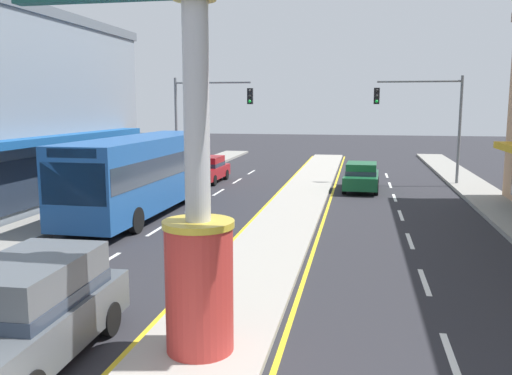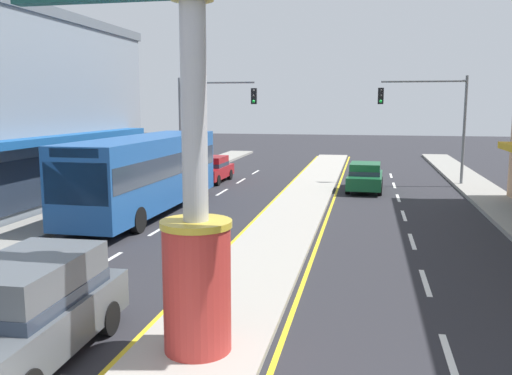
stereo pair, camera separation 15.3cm
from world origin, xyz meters
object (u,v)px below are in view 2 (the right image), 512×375
traffic_light_left_side (208,111)px  district_sign (194,126)px  bus_far_right_lane (146,170)px  traffic_light_right_side (432,111)px  sedan_near_left_lane (211,169)px  sedan_near_right_lane (365,177)px  suv_mid_left_lane (28,310)px

traffic_light_left_side → district_sign: bearing=-73.9°
bus_far_right_lane → traffic_light_right_side: bearing=40.2°
traffic_light_right_side → bus_far_right_lane: size_ratio=0.55×
traffic_light_right_side → sedan_near_left_lane: 13.16m
traffic_light_left_side → sedan_near_right_lane: 10.19m
district_sign → traffic_light_right_side: size_ratio=1.29×
sedan_near_left_lane → sedan_near_right_lane: bearing=-10.5°
suv_mid_left_lane → district_sign: bearing=15.9°
traffic_light_right_side → sedan_near_right_lane: 5.67m
traffic_light_right_side → suv_mid_left_lane: traffic_light_right_side is taller
sedan_near_right_lane → suv_mid_left_lane: (-5.78, -21.15, 0.20)m
traffic_light_left_side → traffic_light_right_side: (12.95, 0.62, 0.00)m
sedan_near_left_lane → traffic_light_left_side: bearing=125.0°
suv_mid_left_lane → sedan_near_left_lane: bearing=98.2°
district_sign → sedan_near_left_lane: (-6.19, 22.01, -3.44)m
bus_far_right_lane → suv_mid_left_lane: bearing=-75.9°
bus_far_right_lane → sedan_near_left_lane: 9.74m
district_sign → traffic_light_right_side: (6.47, 23.04, 0.02)m
bus_far_right_lane → traffic_light_left_side: bearing=91.6°
traffic_light_left_side → suv_mid_left_lane: 23.74m
suv_mid_left_lane → traffic_light_left_side: bearing=98.8°
district_sign → suv_mid_left_lane: bearing=-164.1°
sedan_near_right_lane → sedan_near_left_lane: same height
traffic_light_right_side → suv_mid_left_lane: size_ratio=1.33×
sedan_near_right_lane → district_sign: bearing=-98.1°
district_sign → suv_mid_left_lane: district_sign is taller
sedan_near_right_lane → bus_far_right_lane: 12.15m
bus_far_right_lane → sedan_near_right_lane: bearing=41.4°
sedan_near_left_lane → suv_mid_left_lane: (3.30, -22.83, 0.20)m
district_sign → sedan_near_right_lane: (2.89, 20.33, -3.44)m
sedan_near_right_lane → sedan_near_left_lane: size_ratio=1.01×
district_sign → sedan_near_left_lane: size_ratio=1.85×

